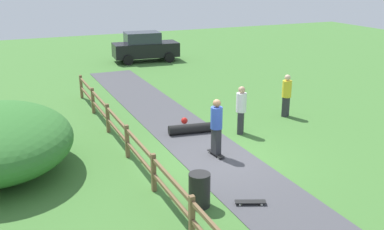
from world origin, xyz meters
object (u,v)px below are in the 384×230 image
object	(u,v)px
skateboard_loose	(250,202)
bystander_yellow	(287,94)
bystander_white	(241,108)
trash_bin	(199,190)
skater_fallen	(190,128)
skater_riding	(216,125)
parked_car_black	(145,47)

from	to	relation	value
skateboard_loose	bystander_yellow	distance (m)	7.84
skateboard_loose	bystander_white	size ratio (longest dim) A/B	0.45
trash_bin	skater_fallen	xyz separation A→B (m)	(1.96, 5.06, -0.25)
skateboard_loose	skater_riding	bearing A→B (deg)	78.98
skater_fallen	skateboard_loose	bearing A→B (deg)	-97.56
bystander_white	skateboard_loose	bearing A→B (deg)	-116.88
skateboard_loose	parked_car_black	size ratio (longest dim) A/B	0.19
skateboard_loose	parked_car_black	distance (m)	19.65
bystander_white	parked_car_black	distance (m)	14.56
skater_riding	parked_car_black	bearing A→B (deg)	79.84
skater_riding	skateboard_loose	distance (m)	3.45
trash_bin	bystander_white	bearing A→B (deg)	49.58
skater_fallen	bystander_white	xyz separation A→B (m)	(1.69, -0.77, 0.80)
skater_riding	bystander_white	bearing A→B (deg)	40.83
bystander_white	parked_car_black	xyz separation A→B (m)	(1.08, 14.52, -0.04)
skater_fallen	parked_car_black	distance (m)	14.05
trash_bin	skateboard_loose	size ratio (longest dim) A/B	1.11
trash_bin	skater_fallen	bearing A→B (deg)	68.81
skater_fallen	bystander_yellow	distance (m)	4.49
trash_bin	skater_fallen	distance (m)	5.43
skateboard_loose	parked_car_black	xyz separation A→B (m)	(3.51, 19.31, 0.87)
skater_fallen	bystander_yellow	xyz separation A→B (m)	(4.42, 0.28, 0.77)
parked_car_black	skater_riding	bearing A→B (deg)	-100.16
parked_car_black	trash_bin	bearing A→B (deg)	-104.13
skater_riding	skateboard_loose	bearing A→B (deg)	-101.02
skater_riding	skateboard_loose	world-z (taller)	skater_riding
bystander_white	skater_riding	bearing A→B (deg)	-139.17
skater_riding	trash_bin	bearing A→B (deg)	-124.15
trash_bin	bystander_yellow	size ratio (longest dim) A/B	0.51
trash_bin	bystander_yellow	world-z (taller)	bystander_yellow
skateboard_loose	bystander_white	world-z (taller)	bystander_white
bystander_yellow	bystander_white	xyz separation A→B (m)	(-2.73, -1.05, 0.03)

